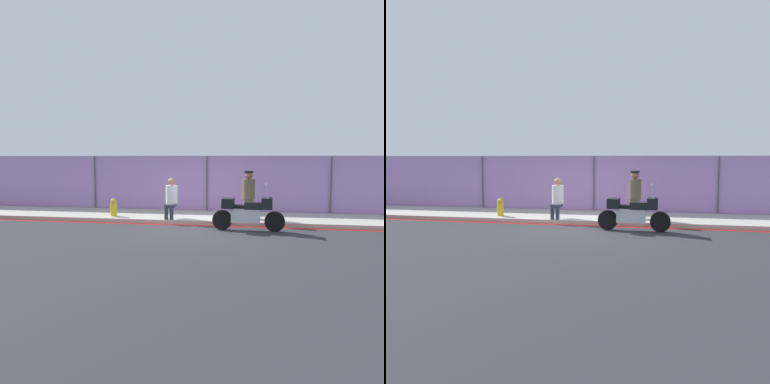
% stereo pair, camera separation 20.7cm
% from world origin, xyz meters
% --- Properties ---
extents(ground_plane, '(120.00, 120.00, 0.00)m').
position_xyz_m(ground_plane, '(0.00, 0.00, 0.00)').
color(ground_plane, '#2D2D33').
extents(sidewalk, '(34.63, 2.49, 0.14)m').
position_xyz_m(sidewalk, '(0.00, 2.05, 0.07)').
color(sidewalk, '#ADA89E').
rests_on(sidewalk, ground_plane).
extents(curb_paint_stripe, '(34.63, 0.18, 0.01)m').
position_xyz_m(curb_paint_stripe, '(0.00, 0.71, 0.00)').
color(curb_paint_stripe, red).
rests_on(curb_paint_stripe, ground_plane).
extents(storefront_fence, '(32.90, 0.17, 2.29)m').
position_xyz_m(storefront_fence, '(-0.00, 3.38, 1.15)').
color(storefront_fence, '#AD7FC6').
rests_on(storefront_fence, ground_plane).
extents(motorcycle, '(2.20, 0.55, 1.44)m').
position_xyz_m(motorcycle, '(1.64, 0.14, 0.58)').
color(motorcycle, black).
rests_on(motorcycle, ground_plane).
extents(officer_standing, '(0.44, 0.44, 1.63)m').
position_xyz_m(officer_standing, '(1.65, 1.62, 0.96)').
color(officer_standing, brown).
rests_on(officer_standing, sidewalk).
extents(person_seated_on_curb, '(0.40, 0.71, 1.38)m').
position_xyz_m(person_seated_on_curb, '(-0.99, 1.27, 0.90)').
color(person_seated_on_curb, '#2D3342').
rests_on(person_seated_on_curb, sidewalk).
extents(fire_hydrant, '(0.23, 0.28, 0.63)m').
position_xyz_m(fire_hydrant, '(-3.12, 1.35, 0.45)').
color(fire_hydrant, gold).
rests_on(fire_hydrant, sidewalk).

